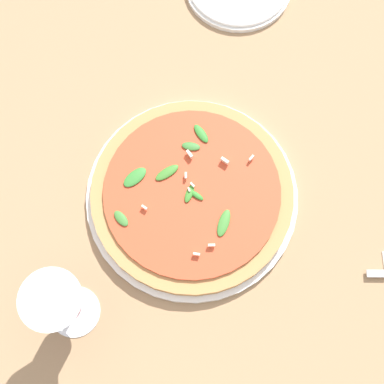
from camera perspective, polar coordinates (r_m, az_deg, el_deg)
The scene contains 3 objects.
ground_plane at distance 0.92m, azimuth -0.77°, elevation 0.02°, with size 6.00×6.00×0.00m, color #9E7A56.
pizza_arugula_main at distance 0.90m, azimuth -0.01°, elevation -0.25°, with size 0.36×0.36×0.05m.
wine_glass at distance 0.79m, azimuth -13.96°, elevation -11.52°, with size 0.09×0.09×0.16m.
Camera 1 is at (0.06, -0.28, 0.87)m, focal length 50.00 mm.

